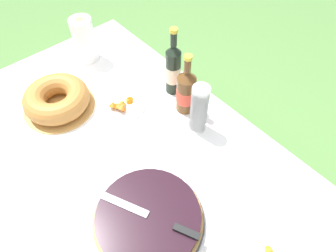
% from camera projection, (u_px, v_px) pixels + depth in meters
% --- Properties ---
extents(ground_plane, '(16.00, 16.00, 0.00)m').
position_uv_depth(ground_plane, '(135.00, 229.00, 1.80)').
color(ground_plane, '#568442').
extents(garden_table, '(1.69, 1.11, 0.77)m').
position_uv_depth(garden_table, '(120.00, 170.00, 1.25)').
color(garden_table, brown).
rests_on(garden_table, ground_plane).
extents(tablecloth, '(1.70, 1.12, 0.10)m').
position_uv_depth(tablecloth, '(118.00, 164.00, 1.21)').
color(tablecloth, white).
rests_on(tablecloth, garden_table).
extents(berry_tart, '(0.39, 0.39, 0.06)m').
position_uv_depth(berry_tart, '(148.00, 219.00, 1.02)').
color(berry_tart, '#38383D').
rests_on(berry_tart, tablecloth).
extents(serving_knife, '(0.35, 0.18, 0.01)m').
position_uv_depth(serving_knife, '(156.00, 218.00, 0.99)').
color(serving_knife, silver).
rests_on(serving_knife, berry_tart).
extents(bundt_cake, '(0.32, 0.32, 0.11)m').
position_uv_depth(bundt_cake, '(57.00, 99.00, 1.34)').
color(bundt_cake, tan).
rests_on(bundt_cake, tablecloth).
extents(cup_stack, '(0.07, 0.07, 0.24)m').
position_uv_depth(cup_stack, '(199.00, 109.00, 1.21)').
color(cup_stack, white).
rests_on(cup_stack, tablecloth).
extents(cider_bottle_amber, '(0.09, 0.09, 0.30)m').
position_uv_depth(cider_bottle_amber, '(186.00, 91.00, 1.29)').
color(cider_bottle_amber, brown).
rests_on(cider_bottle_amber, tablecloth).
extents(juice_bottle_red, '(0.07, 0.07, 0.34)m').
position_uv_depth(juice_bottle_red, '(173.00, 69.00, 1.35)').
color(juice_bottle_red, black).
rests_on(juice_bottle_red, tablecloth).
extents(snack_plate_left, '(0.21, 0.21, 0.06)m').
position_uv_depth(snack_plate_left, '(123.00, 105.00, 1.37)').
color(snack_plate_left, white).
rests_on(snack_plate_left, tablecloth).
extents(paper_towel_roll, '(0.11, 0.11, 0.23)m').
position_uv_depth(paper_towel_roll, '(85.00, 40.00, 1.51)').
color(paper_towel_roll, white).
rests_on(paper_towel_roll, tablecloth).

